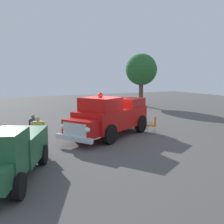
% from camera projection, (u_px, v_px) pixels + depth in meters
% --- Properties ---
extents(ground_plane, '(60.00, 60.00, 0.00)m').
position_uv_depth(ground_plane, '(108.00, 137.00, 15.58)').
color(ground_plane, '#514F4C').
extents(vintage_fire_truck, '(4.83, 6.25, 2.59)m').
position_uv_depth(vintage_fire_truck, '(110.00, 116.00, 15.72)').
color(vintage_fire_truck, black).
rests_on(vintage_fire_truck, ground).
extents(classic_hot_rod, '(4.17, 4.56, 1.46)m').
position_uv_depth(classic_hot_rod, '(107.00, 112.00, 20.63)').
color(classic_hot_rod, black).
rests_on(classic_hot_rod, ground).
extents(parked_pickup, '(5.10, 3.72, 1.90)m').
position_uv_depth(parked_pickup, '(5.00, 152.00, 9.21)').
color(parked_pickup, black).
rests_on(parked_pickup, ground).
extents(lawn_chair_near_truck, '(0.65, 0.66, 1.02)m').
position_uv_depth(lawn_chair_near_truck, '(32.00, 127.00, 15.65)').
color(lawn_chair_near_truck, '#B7BABF').
rests_on(lawn_chair_near_truck, ground).
extents(lawn_chair_by_car, '(0.66, 0.66, 1.02)m').
position_uv_depth(lawn_chair_by_car, '(153.00, 123.00, 16.66)').
color(lawn_chair_by_car, '#B7BABF').
rests_on(lawn_chair_by_car, ground).
extents(spectator_seated, '(0.56, 0.64, 1.29)m').
position_uv_depth(spectator_seated, '(35.00, 125.00, 15.64)').
color(spectator_seated, '#383842').
rests_on(spectator_seated, ground).
extents(spectator_standing, '(0.35, 0.65, 1.68)m').
position_uv_depth(spectator_standing, '(38.00, 131.00, 12.61)').
color(spectator_standing, '#2D334C').
rests_on(spectator_standing, ground).
extents(oak_tree_right, '(3.48, 3.48, 5.79)m').
position_uv_depth(oak_tree_right, '(141.00, 70.00, 30.20)').
color(oak_tree_right, brown).
rests_on(oak_tree_right, ground).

